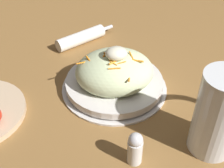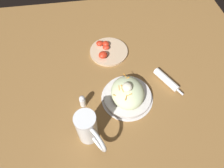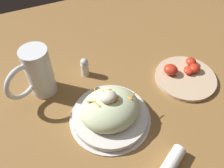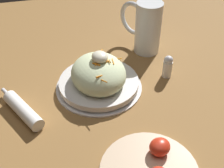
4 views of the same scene
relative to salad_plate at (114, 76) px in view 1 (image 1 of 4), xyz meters
name	(u,v)px [view 1 (image 1 of 4)]	position (x,y,z in m)	size (l,w,h in m)	color
ground_plane	(84,89)	(-0.07, 0.01, -0.04)	(1.43, 1.43, 0.00)	olive
salad_plate	(114,76)	(0.00, 0.00, 0.00)	(0.24, 0.24, 0.11)	silver
beer_mug	(219,116)	(0.15, -0.18, 0.04)	(0.15, 0.11, 0.16)	white
napkin_roll	(81,38)	(-0.06, 0.20, -0.02)	(0.17, 0.10, 0.03)	white
salt_shaker	(135,148)	(0.00, -0.20, 0.00)	(0.03, 0.03, 0.07)	white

